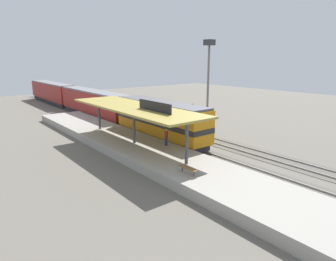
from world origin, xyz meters
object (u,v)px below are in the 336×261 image
(platform_bench, at_px, (188,168))
(light_mast, at_px, (209,67))
(passenger_carriage_rear, at_px, (52,92))
(locomotive, at_px, (160,120))
(person_waiting, at_px, (166,136))
(passenger_carriage_front, at_px, (93,103))
(freight_car, at_px, (158,112))

(platform_bench, height_order, light_mast, light_mast)
(platform_bench, relative_size, passenger_carriage_rear, 0.08)
(locomotive, height_order, passenger_carriage_rear, locomotive)
(locomotive, distance_m, person_waiting, 5.22)
(locomotive, distance_m, passenger_carriage_front, 18.00)
(freight_car, xyz_separation_m, light_mast, (3.20, -6.53, 6.43))
(platform_bench, distance_m, passenger_carriage_front, 30.02)
(locomotive, height_order, light_mast, light_mast)
(freight_car, distance_m, person_waiting, 13.16)
(freight_car, bearing_deg, passenger_carriage_rear, 98.11)
(person_waiting, bearing_deg, freight_car, 56.65)
(passenger_carriage_front, distance_m, person_waiting, 22.63)
(platform_bench, distance_m, freight_car, 20.83)
(freight_car, bearing_deg, passenger_carriage_front, 111.83)
(locomotive, distance_m, freight_car, 7.99)
(passenger_carriage_front, bearing_deg, locomotive, -90.00)
(locomotive, bearing_deg, freight_car, 54.79)
(platform_bench, xyz_separation_m, person_waiting, (3.37, 6.93, 0.51))
(platform_bench, relative_size, person_waiting, 0.99)
(platform_bench, distance_m, light_mast, 19.23)
(passenger_carriage_front, distance_m, freight_car, 12.37)
(platform_bench, relative_size, freight_car, 0.14)
(person_waiting, bearing_deg, locomotive, 59.51)
(platform_bench, distance_m, locomotive, 12.93)
(locomotive, xyz_separation_m, person_waiting, (-2.63, -4.47, -0.56))
(passenger_carriage_front, height_order, person_waiting, passenger_carriage_front)
(passenger_carriage_front, relative_size, freight_car, 1.67)
(passenger_carriage_rear, bearing_deg, locomotive, -90.00)
(freight_car, relative_size, light_mast, 1.03)
(platform_bench, bearing_deg, light_mast, 39.52)
(passenger_carriage_rear, xyz_separation_m, light_mast, (7.80, -38.81, 6.08))
(passenger_carriage_rear, xyz_separation_m, freight_car, (4.60, -32.28, -0.34))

